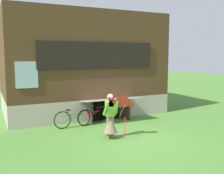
% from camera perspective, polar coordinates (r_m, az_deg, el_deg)
% --- Properties ---
extents(ground_plane, '(60.00, 60.00, 0.00)m').
position_cam_1_polar(ground_plane, '(9.97, 3.84, -11.04)').
color(ground_plane, '#4C7F33').
extents(log_house, '(8.03, 6.23, 5.21)m').
position_cam_1_polar(log_house, '(14.59, -6.90, 5.02)').
color(log_house, '#ADA393').
rests_on(log_house, ground_plane).
extents(person, '(0.61, 0.53, 1.67)m').
position_cam_1_polar(person, '(9.73, -0.37, -7.15)').
color(person, '#7F6B51').
rests_on(person, ground_plane).
extents(kite, '(0.91, 0.81, 1.68)m').
position_cam_1_polar(kite, '(9.31, 2.56, -3.71)').
color(kite, red).
rests_on(kite, ground_plane).
extents(bicycle_red, '(1.58, 0.60, 0.75)m').
position_cam_1_polar(bicycle_red, '(11.90, -4.29, -6.24)').
color(bicycle_red, black).
rests_on(bicycle_red, ground_plane).
extents(bicycle_green, '(1.77, 0.08, 0.80)m').
position_cam_1_polar(bicycle_green, '(11.40, -8.26, -6.77)').
color(bicycle_green, black).
rests_on(bicycle_green, ground_plane).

